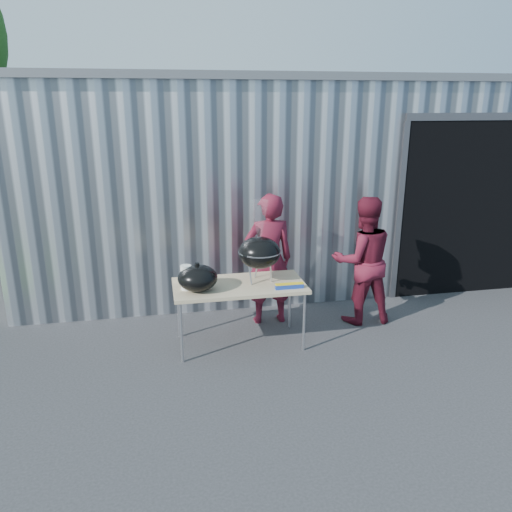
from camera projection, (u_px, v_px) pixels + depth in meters
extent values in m
plane|color=#2D2D2F|center=(284.00, 369.00, 5.36)|extent=(80.00, 80.00, 0.00)
cube|color=silver|center=(265.00, 170.00, 9.46)|extent=(8.00, 6.00, 3.00)
cube|color=slate|center=(266.00, 84.00, 9.00)|extent=(8.20, 6.20, 0.10)
cube|color=black|center=(456.00, 202.00, 7.73)|extent=(2.40, 1.20, 2.50)
cube|color=#4C4C51|center=(491.00, 116.00, 6.81)|extent=(2.52, 0.08, 0.10)
cube|color=tan|center=(239.00, 286.00, 5.71)|extent=(1.50, 0.75, 0.04)
cylinder|color=silver|center=(181.00, 333.00, 5.39)|extent=(0.03, 0.03, 0.71)
cylinder|color=silver|center=(304.00, 322.00, 5.65)|extent=(0.03, 0.03, 0.71)
cylinder|color=silver|center=(179.00, 310.00, 5.98)|extent=(0.03, 0.03, 0.71)
cylinder|color=silver|center=(290.00, 301.00, 6.24)|extent=(0.03, 0.03, 0.71)
ellipsoid|color=black|center=(259.00, 253.00, 5.69)|extent=(0.48, 0.48, 0.36)
cylinder|color=silver|center=(259.00, 251.00, 5.68)|extent=(0.49, 0.49, 0.02)
cylinder|color=silver|center=(259.00, 250.00, 5.68)|extent=(0.46, 0.46, 0.01)
cylinder|color=silver|center=(257.00, 268.00, 5.89)|extent=(0.02, 0.02, 0.24)
cylinder|color=silver|center=(250.00, 274.00, 5.67)|extent=(0.02, 0.02, 0.24)
cylinder|color=silver|center=(271.00, 273.00, 5.71)|extent=(0.02, 0.02, 0.24)
cylinder|color=#BB7043|center=(247.00, 250.00, 5.65)|extent=(0.02, 0.14, 0.02)
cylinder|color=#BB7043|center=(251.00, 250.00, 5.66)|extent=(0.02, 0.14, 0.02)
cylinder|color=#BB7043|center=(255.00, 249.00, 5.67)|extent=(0.02, 0.14, 0.02)
cylinder|color=#BB7043|center=(259.00, 249.00, 5.67)|extent=(0.02, 0.14, 0.02)
cylinder|color=#BB7043|center=(264.00, 249.00, 5.68)|extent=(0.02, 0.14, 0.02)
cylinder|color=#BB7043|center=(268.00, 249.00, 5.69)|extent=(0.02, 0.14, 0.02)
cylinder|color=#BB7043|center=(272.00, 248.00, 5.70)|extent=(0.02, 0.14, 0.02)
cone|color=silver|center=(259.00, 225.00, 5.59)|extent=(0.20, 0.20, 0.55)
ellipsoid|color=black|center=(198.00, 278.00, 5.47)|extent=(0.44, 0.44, 0.29)
cylinder|color=black|center=(197.00, 264.00, 5.43)|extent=(0.05, 0.05, 0.03)
cylinder|color=white|center=(186.00, 277.00, 5.50)|extent=(0.12, 0.12, 0.28)
cube|color=white|center=(189.00, 277.00, 5.79)|extent=(0.20, 0.15, 0.10)
cube|color=#173698|center=(289.00, 286.00, 5.56)|extent=(0.32, 0.06, 0.05)
cube|color=yellow|center=(289.00, 284.00, 5.55)|extent=(0.32, 0.06, 0.01)
imported|color=maroon|center=(269.00, 259.00, 6.28)|extent=(0.62, 0.41, 1.68)
imported|color=maroon|center=(363.00, 261.00, 6.31)|extent=(0.81, 0.64, 1.64)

